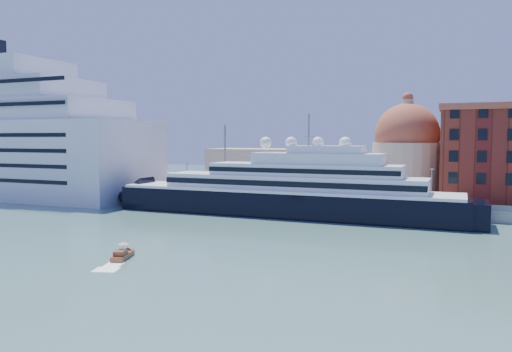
% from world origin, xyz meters
% --- Properties ---
extents(ground, '(400.00, 400.00, 0.00)m').
position_xyz_m(ground, '(0.00, 0.00, 0.00)').
color(ground, '#3C6765').
rests_on(ground, ground).
extents(quay, '(180.00, 10.00, 2.50)m').
position_xyz_m(quay, '(0.00, 34.00, 1.25)').
color(quay, gray).
rests_on(quay, ground).
extents(land, '(260.00, 72.00, 2.00)m').
position_xyz_m(land, '(0.00, 75.00, 1.00)').
color(land, slate).
rests_on(land, ground).
extents(quay_fence, '(180.00, 0.10, 1.20)m').
position_xyz_m(quay_fence, '(0.00, 29.50, 3.10)').
color(quay_fence, slate).
rests_on(quay_fence, quay).
extents(superyacht, '(87.91, 12.19, 26.27)m').
position_xyz_m(superyacht, '(-3.32, 23.00, 4.53)').
color(superyacht, black).
rests_on(superyacht, ground).
extents(service_barge, '(13.72, 7.91, 2.93)m').
position_xyz_m(service_barge, '(-57.26, 20.02, 0.84)').
color(service_barge, white).
rests_on(service_barge, ground).
extents(water_taxi, '(3.21, 5.50, 2.48)m').
position_xyz_m(water_taxi, '(-8.52, -23.88, 0.59)').
color(water_taxi, brown).
rests_on(water_taxi, ground).
extents(church, '(66.00, 18.00, 25.50)m').
position_xyz_m(church, '(6.39, 57.72, 10.91)').
color(church, beige).
rests_on(church, land).
extents(lamp_posts, '(120.80, 2.40, 18.00)m').
position_xyz_m(lamp_posts, '(-12.67, 32.27, 9.84)').
color(lamp_posts, slate).
rests_on(lamp_posts, quay).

